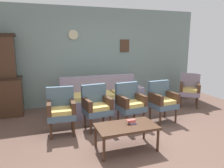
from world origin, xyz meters
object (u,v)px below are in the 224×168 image
at_px(wingback_chair_by_fireplace, 190,88).
at_px(coffee_table, 126,128).
at_px(floral_couch, 101,100).
at_px(armchair_by_doorway, 130,102).
at_px(armchair_row_middle, 162,99).
at_px(book_stack_on_table, 132,122).
at_px(armchair_near_couch_end, 61,109).
at_px(armchair_near_cabinet, 96,105).
at_px(floor_vase_by_wall, 186,87).

relative_size(wingback_chair_by_fireplace, coffee_table, 0.90).
relative_size(floral_couch, armchair_by_doorway, 2.22).
distance_m(floral_couch, wingback_chair_by_fireplace, 2.48).
distance_m(floral_couch, coffee_table, 1.97).
relative_size(armchair_by_doorway, armchair_row_middle, 1.00).
bearing_deg(coffee_table, book_stack_on_table, 19.60).
bearing_deg(armchair_by_doorway, armchair_near_couch_end, 179.36).
bearing_deg(armchair_near_cabinet, coffee_table, -77.52).
distance_m(armchair_near_couch_end, coffee_table, 1.39).
bearing_deg(wingback_chair_by_fireplace, floral_couch, 173.07).
bearing_deg(floor_vase_by_wall, coffee_table, -142.12).
relative_size(coffee_table, book_stack_on_table, 6.58).
bearing_deg(armchair_near_couch_end, armchair_near_cabinet, 1.12).
xyz_separation_m(floral_couch, armchair_row_middle, (1.12, -1.02, 0.17)).
bearing_deg(wingback_chair_by_fireplace, armchair_near_cabinet, -167.33).
bearing_deg(armchair_row_middle, floor_vase_by_wall, 38.74).
height_order(coffee_table, book_stack_on_table, book_stack_on_table).
bearing_deg(floor_vase_by_wall, armchair_by_doorway, -151.44).
bearing_deg(book_stack_on_table, armchair_row_middle, 38.04).
bearing_deg(book_stack_on_table, armchair_by_doorway, 67.71).
relative_size(armchair_near_couch_end, armchair_by_doorway, 1.00).
bearing_deg(coffee_table, armchair_near_cabinet, 102.48).
relative_size(armchair_near_cabinet, wingback_chair_by_fireplace, 1.00).
bearing_deg(floor_vase_by_wall, armchair_near_cabinet, -157.50).
bearing_deg(wingback_chair_by_fireplace, book_stack_on_table, -146.87).
height_order(armchair_near_cabinet, coffee_table, armchair_near_cabinet).
bearing_deg(armchair_near_cabinet, armchair_row_middle, -3.20).
xyz_separation_m(wingback_chair_by_fireplace, book_stack_on_table, (-2.49, -1.63, -0.05)).
bearing_deg(wingback_chair_by_fireplace, floor_vase_by_wall, 56.77).
xyz_separation_m(floral_couch, book_stack_on_table, (-0.03, -1.92, 0.13)).
bearing_deg(book_stack_on_table, coffee_table, -160.40).
distance_m(armchair_near_couch_end, book_stack_on_table, 1.44).
bearing_deg(armchair_near_couch_end, armchair_row_middle, -1.81).
height_order(floral_couch, armchair_near_cabinet, same).
relative_size(armchair_row_middle, wingback_chair_by_fireplace, 1.00).
distance_m(armchair_near_couch_end, floor_vase_by_wall, 4.26).
distance_m(coffee_table, floor_vase_by_wall, 3.92).
relative_size(wingback_chair_by_fireplace, book_stack_on_table, 5.92).
height_order(armchair_near_couch_end, armchair_by_doorway, same).
height_order(book_stack_on_table, floor_vase_by_wall, floor_vase_by_wall).
xyz_separation_m(armchair_near_couch_end, armchair_near_cabinet, (0.71, 0.01, 0.00)).
xyz_separation_m(armchair_by_doorway, wingback_chair_by_fireplace, (2.10, 0.67, 0.00)).
xyz_separation_m(armchair_row_middle, coffee_table, (-1.27, -0.95, -0.12)).
relative_size(floral_couch, book_stack_on_table, 13.13).
xyz_separation_m(armchair_by_doorway, coffee_table, (-0.51, -1.00, -0.12)).
xyz_separation_m(armchair_near_cabinet, floor_vase_by_wall, (3.32, 1.38, -0.14)).
bearing_deg(coffee_table, floor_vase_by_wall, 37.88).
xyz_separation_m(armchair_row_middle, floor_vase_by_wall, (1.82, 1.46, -0.14)).
relative_size(armchair_row_middle, floor_vase_by_wall, 1.26).
xyz_separation_m(armchair_near_couch_end, floor_vase_by_wall, (4.03, 1.39, -0.14)).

